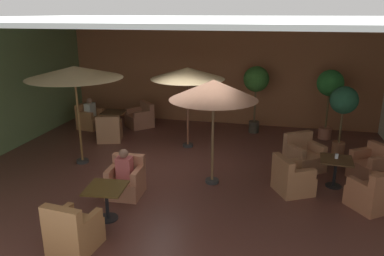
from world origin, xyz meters
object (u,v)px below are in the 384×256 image
at_px(patio_umbrella_near_wall, 74,73).
at_px(iced_drink_cup, 337,156).
at_px(potted_tree_mid_right, 330,88).
at_px(cafe_table_mid_center, 113,116).
at_px(armchair_front_left_west, 303,157).
at_px(patron_blue_shirt, 90,109).
at_px(cafe_table_front_right, 106,195).
at_px(armchair_mid_center_east, 90,119).
at_px(armchair_front_left_south, 371,166).
at_px(armchair_front_right_east, 73,232).
at_px(armchair_front_left_north, 292,179).
at_px(armchair_front_right_north, 126,181).
at_px(armchair_mid_center_north, 141,118).
at_px(armchair_mid_center_south, 110,131).
at_px(armchair_front_left_east, 374,194).
at_px(patio_umbrella_center_beige, 214,90).
at_px(potted_tree_left_corner, 256,83).
at_px(cafe_table_front_left, 336,165).
at_px(patron_by_window, 124,165).
at_px(potted_tree_mid_left, 343,105).
at_px(patio_umbrella_tall_red, 188,74).

xyz_separation_m(patio_umbrella_near_wall, iced_drink_cup, (6.40, 0.06, -1.69)).
bearing_deg(potted_tree_mid_right, cafe_table_mid_center, -173.19).
distance_m(armchair_front_left_west, patron_blue_shirt, 7.31).
bearing_deg(cafe_table_front_right, armchair_mid_center_east, 120.83).
height_order(armchair_front_left_south, potted_tree_mid_right, potted_tree_mid_right).
bearing_deg(cafe_table_front_right, armchair_front_right_east, -96.18).
distance_m(armchair_front_left_north, armchair_mid_center_east, 7.57).
height_order(armchair_front_right_north, armchair_mid_center_north, armchair_front_right_north).
distance_m(cafe_table_front_right, armchair_mid_center_south, 4.74).
bearing_deg(armchair_front_left_north, patio_umbrella_near_wall, 174.76).
xyz_separation_m(cafe_table_mid_center, patron_blue_shirt, (-0.94, 0.16, 0.16)).
relative_size(armchair_front_left_east, patio_umbrella_near_wall, 0.42).
bearing_deg(armchair_mid_center_south, armchair_front_right_north, -59.47).
bearing_deg(patio_umbrella_center_beige, cafe_table_mid_center, 141.14).
relative_size(armchair_mid_center_north, armchair_mid_center_south, 1.22).
bearing_deg(potted_tree_left_corner, cafe_table_front_left, -60.37).
bearing_deg(armchair_front_left_south, cafe_table_mid_center, 164.50).
xyz_separation_m(cafe_table_front_left, patron_blue_shirt, (-7.68, 2.90, 0.17)).
height_order(armchair_front_right_east, patio_umbrella_near_wall, patio_umbrella_near_wall).
bearing_deg(armchair_mid_center_north, armchair_front_left_east, -33.01).
distance_m(armchair_front_left_west, patron_by_window, 4.57).
bearing_deg(armchair_mid_center_south, cafe_table_front_right, -65.45).
xyz_separation_m(armchair_mid_center_north, potted_tree_mid_left, (6.41, -1.34, 1.14)).
bearing_deg(armchair_front_left_north, armchair_front_left_west, 77.52).
relative_size(armchair_front_right_north, potted_tree_mid_right, 0.39).
bearing_deg(patio_umbrella_center_beige, potted_tree_left_corner, 80.79).
relative_size(cafe_table_front_right, potted_tree_mid_right, 0.36).
bearing_deg(cafe_table_front_left, patron_by_window, -161.63).
bearing_deg(armchair_front_left_west, patio_umbrella_tall_red, 163.67).
distance_m(armchair_mid_center_north, armchair_mid_center_east, 1.75).
bearing_deg(armchair_mid_center_east, potted_tree_mid_right, 4.77).
distance_m(armchair_mid_center_north, armchair_mid_center_south, 1.71).
relative_size(armchair_front_right_east, potted_tree_mid_right, 0.42).
xyz_separation_m(cafe_table_front_right, patio_umbrella_near_wall, (-1.92, 2.49, 1.90)).
bearing_deg(armchair_front_right_east, cafe_table_front_right, 83.82).
height_order(armchair_front_left_north, armchair_front_left_west, armchair_front_left_west).
bearing_deg(patio_umbrella_tall_red, iced_drink_cup, -24.66).
bearing_deg(armchair_mid_center_east, cafe_table_front_right, -59.17).
height_order(armchair_front_left_north, patron_by_window, patron_by_window).
bearing_deg(patio_umbrella_near_wall, armchair_mid_center_north, 84.24).
xyz_separation_m(armchair_mid_center_north, patron_by_window, (1.52, -4.96, 0.39)).
xyz_separation_m(patio_umbrella_center_beige, potted_tree_left_corner, (0.67, 4.16, -0.54)).
xyz_separation_m(armchair_mid_center_south, patron_by_window, (1.92, -3.30, 0.39)).
distance_m(armchair_front_right_north, patron_by_window, 0.39).
xyz_separation_m(armchair_front_left_north, patio_umbrella_center_beige, (-1.82, 0.08, 1.91)).
bearing_deg(cafe_table_mid_center, potted_tree_mid_right, 6.81).
height_order(armchair_front_left_west, potted_tree_mid_right, potted_tree_mid_right).
height_order(armchair_front_left_east, patron_by_window, patron_by_window).
bearing_deg(iced_drink_cup, potted_tree_left_corner, 119.92).
relative_size(armchair_front_left_north, patron_by_window, 1.49).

